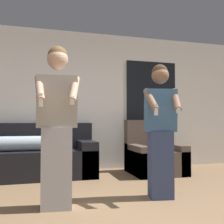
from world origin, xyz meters
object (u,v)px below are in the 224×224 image
armchair (154,156)px  person_right (160,128)px  couch (31,158)px  person_left (57,124)px

armchair → person_right: 1.67m
couch → person_right: size_ratio=1.31×
couch → person_right: 2.36m
armchair → person_left: bearing=-140.3°
person_left → person_right: (1.26, 0.06, -0.05)m
armchair → person_left: person_left is taller
person_left → person_right: person_left is taller
couch → person_right: (1.58, -1.67, 0.52)m
couch → armchair: armchair is taller
couch → person_left: (0.33, -1.73, 0.58)m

